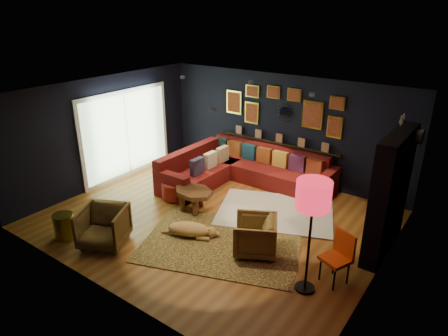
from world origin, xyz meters
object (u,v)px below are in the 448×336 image
Objects in this scene: sectional at (239,170)px; gold_stool at (64,226)px; coffee_table at (194,194)px; armchair_right at (255,234)px; orange_chair at (339,254)px; pouf at (174,190)px; floor_lamp at (313,199)px; armchair_left at (103,225)px; dog at (189,227)px.

sectional reaches higher than gold_stool.
coffee_table is (0.04, -1.79, 0.08)m from sectional.
orange_chair reaches higher than armchair_right.
armchair_right reaches higher than gold_stool.
sectional reaches higher than pouf.
floor_lamp reaches higher than pouf.
gold_stool is at bearing -120.46° from coffee_table.
sectional reaches higher than orange_chair.
orange_chair is (3.35, -0.45, 0.10)m from coffee_table.
armchair_right is (1.91, -2.33, 0.05)m from sectional.
sectional is at bearing -169.02° from armchair_right.
armchair_left is at bearing -136.13° from orange_chair.
dog is (1.30, -1.01, -0.02)m from pouf.
dog is (0.57, -0.83, -0.20)m from coffee_table.
gold_stool is (-1.27, -4.03, -0.08)m from sectional.
dog is at bearing 177.19° from floor_lamp.
coffee_table is at bearing -134.63° from armchair_right.
gold_stool is 5.00m from orange_chair.
armchair_left is at bearing -104.54° from coffee_table.
armchair_left is 1.68× the size of gold_stool.
floor_lamp reaches higher than orange_chair.
orange_chair is at bearing 20.92° from gold_stool.
dog is at bearing -37.74° from pouf.
armchair_right is (1.87, -0.55, -0.02)m from coffee_table.
armchair_right reaches higher than dog.
floor_lamp is at bearing -26.69° from dog.
floor_lamp is (3.54, 1.00, 1.16)m from armchair_left.
armchair_left is 1.08× the size of armchair_right.
sectional is 1.75m from pouf.
gold_stool is 0.26× the size of floor_lamp.
pouf is at bearing -133.94° from armchair_right.
sectional is at bearing 72.44° from gold_stool.
orange_chair is (4.67, 1.78, 0.26)m from gold_stool.
sectional reaches higher than dog.
gold_stool is 4.73m from floor_lamp.
dog is at bearing -55.30° from coffee_table.
sectional reaches higher than armchair_left.
sectional is 2.69m from dog.
floor_lamp is at bearing -11.76° from armchair_left.
armchair_left is 4.14m from orange_chair.
coffee_table reaches higher than pouf.
armchair_left reaches higher than dog.
floor_lamp is 2.82m from dog.
pouf is 0.49× the size of dog.
pouf is at bearing 163.31° from floor_lamp.
armchair_right is at bearing -153.74° from orange_chair.
armchair_right is at bearing -16.31° from coffee_table.
orange_chair is at bearing 65.25° from armchair_right.
pouf is at bearing 166.16° from coffee_table.
pouf is 2.15m from armchair_left.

